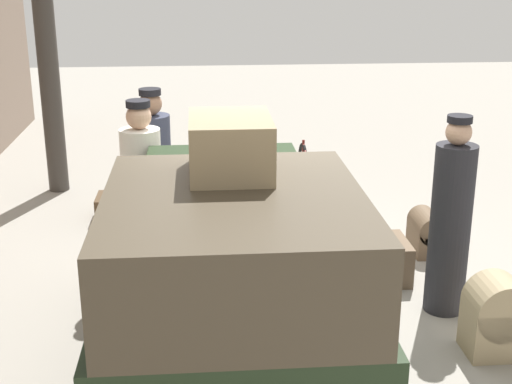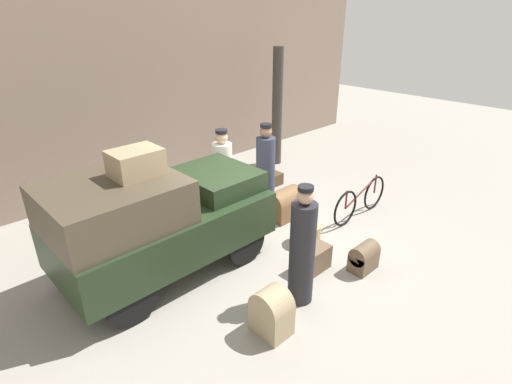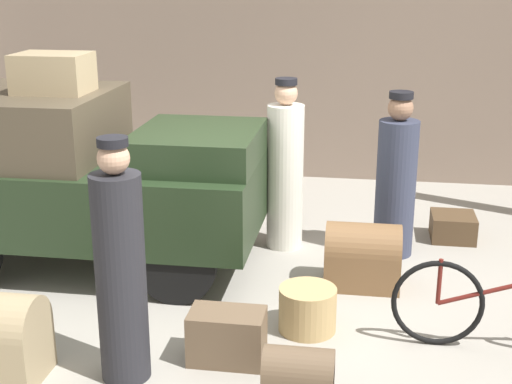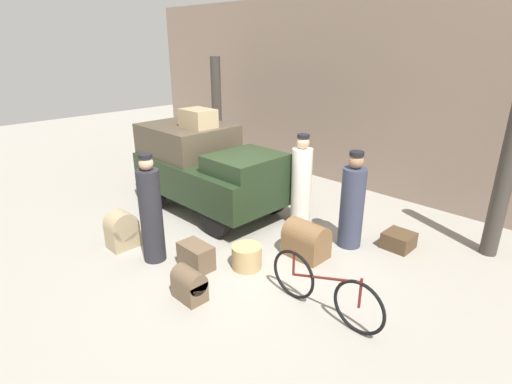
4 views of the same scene
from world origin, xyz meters
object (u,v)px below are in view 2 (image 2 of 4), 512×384
at_px(bicycle, 360,200).
at_px(wicker_basket, 307,234).
at_px(truck, 156,219).
at_px(trunk_umber_medium, 272,312).
at_px(trunk_barrel_dark, 284,204).
at_px(trunk_large_brown, 270,179).
at_px(porter_lifting_near_truck, 223,178).
at_px(porter_standing_middle, 302,250).
at_px(trunk_on_truck_roof, 136,163).
at_px(porter_carrying_trunk, 266,166).
at_px(suitcase_black_upright, 364,257).
at_px(suitcase_tan_flat, 313,259).

height_order(bicycle, wicker_basket, bicycle).
height_order(truck, trunk_umber_medium, truck).
distance_m(truck, trunk_barrel_dark, 2.90).
bearing_deg(trunk_large_brown, trunk_umber_medium, -135.45).
height_order(bicycle, porter_lifting_near_truck, porter_lifting_near_truck).
bearing_deg(porter_standing_middle, trunk_on_truck_roof, 123.01).
distance_m(truck, porter_standing_middle, 2.29).
relative_size(bicycle, wicker_basket, 3.69).
xyz_separation_m(wicker_basket, porter_lifting_near_truck, (-0.41, 1.86, 0.65)).
bearing_deg(trunk_large_brown, truck, -161.82).
relative_size(bicycle, trunk_large_brown, 3.72).
distance_m(wicker_basket, porter_standing_middle, 1.70).
relative_size(truck, porter_carrying_trunk, 1.91).
relative_size(truck, suitcase_black_upright, 6.92).
xyz_separation_m(porter_standing_middle, suitcase_tan_flat, (0.70, 0.33, -0.64)).
relative_size(wicker_basket, porter_lifting_near_truck, 0.26).
relative_size(porter_carrying_trunk, porter_standing_middle, 0.95).
height_order(porter_carrying_trunk, suitcase_tan_flat, porter_carrying_trunk).
bearing_deg(porter_standing_middle, porter_lifting_near_truck, 72.73).
height_order(trunk_barrel_dark, suitcase_tan_flat, trunk_barrel_dark).
bearing_deg(wicker_basket, trunk_large_brown, 58.66).
relative_size(bicycle, trunk_on_truck_roof, 2.58).
relative_size(bicycle, trunk_barrel_dark, 2.52).
bearing_deg(truck, trunk_large_brown, 18.18).
bearing_deg(wicker_basket, suitcase_tan_flat, -134.48).
xyz_separation_m(truck, suitcase_black_upright, (2.41, -2.25, -0.73)).
bearing_deg(truck, bicycle, -16.74).
xyz_separation_m(porter_standing_middle, trunk_large_brown, (2.70, 3.26, -0.70)).
bearing_deg(trunk_large_brown, bicycle, -86.79).
height_order(trunk_barrel_dark, trunk_umber_medium, trunk_umber_medium).
height_order(porter_carrying_trunk, suitcase_black_upright, porter_carrying_trunk).
bearing_deg(truck, wicker_basket, -24.86).
height_order(suitcase_black_upright, trunk_large_brown, suitcase_black_upright).
height_order(porter_lifting_near_truck, trunk_umber_medium, porter_lifting_near_truck).
distance_m(porter_standing_middle, trunk_barrel_dark, 2.60).
xyz_separation_m(truck, suitcase_tan_flat, (1.80, -1.68, -0.76)).
relative_size(suitcase_black_upright, suitcase_tan_flat, 0.83).
bearing_deg(wicker_basket, trunk_barrel_dark, 65.58).
bearing_deg(wicker_basket, porter_lifting_near_truck, 102.48).
relative_size(truck, trunk_large_brown, 6.92).
bearing_deg(trunk_barrel_dark, wicker_basket, -114.42).
bearing_deg(trunk_barrel_dark, bicycle, -43.16).
relative_size(bicycle, porter_lifting_near_truck, 0.97).
xyz_separation_m(truck, porter_carrying_trunk, (3.12, 0.72, -0.18)).
height_order(porter_carrying_trunk, trunk_large_brown, porter_carrying_trunk).
relative_size(wicker_basket, porter_standing_middle, 0.26).
bearing_deg(porter_lifting_near_truck, porter_standing_middle, -107.27).
xyz_separation_m(porter_lifting_near_truck, trunk_umber_medium, (-1.64, -2.94, -0.52)).
distance_m(suitcase_tan_flat, trunk_large_brown, 3.55).
relative_size(trunk_large_brown, trunk_on_truck_roof, 0.70).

